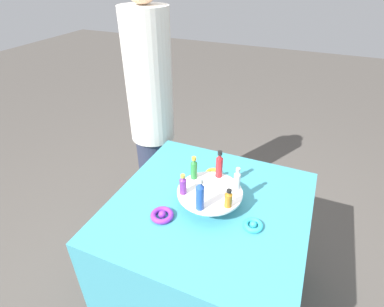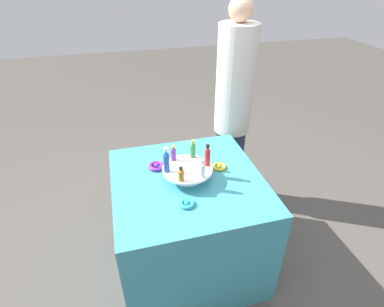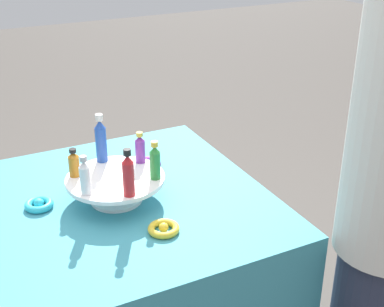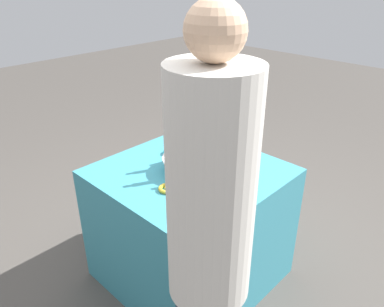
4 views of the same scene
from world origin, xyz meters
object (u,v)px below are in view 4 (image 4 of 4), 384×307
person_figure (209,256)px  bottle_clear (168,145)px  ribbon_bow_teal (170,152)px  bottle_blue (206,138)px  bottle_green (197,158)px  bottle_red (173,153)px  ribbon_bow_purple (233,168)px  ribbon_bow_gold (167,188)px  display_stand (190,161)px  bottle_purple (213,152)px  bottle_amber (184,141)px

person_figure → bottle_clear: bearing=7.9°
bottle_clear → ribbon_bow_teal: 0.20m
bottle_blue → bottle_green: bearing=-60.4°
bottle_red → ribbon_bow_purple: 0.34m
bottle_clear → ribbon_bow_gold: bearing=-44.5°
display_stand → bottle_purple: 0.14m
bottle_amber → bottle_clear: (-0.00, -0.12, 0.01)m
bottle_purple → bottle_green: (-0.00, -0.12, 0.01)m
bottle_green → ribbon_bow_purple: bottle_green is taller
display_stand → ribbon_bow_purple: size_ratio=2.87×
bottle_green → bottle_blue: bearing=119.6°
bottle_amber → ribbon_bow_purple: size_ratio=0.85×
ribbon_bow_purple → display_stand: bearing=-135.2°
bottle_purple → bottle_red: 0.20m
display_stand → person_figure: (0.57, -0.50, 0.05)m
ribbon_bow_teal → person_figure: person_figure is taller
display_stand → bottle_clear: 0.14m
bottle_red → ribbon_bow_gold: size_ratio=1.60×
bottle_blue → ribbon_bow_purple: size_ratio=1.53×
bottle_green → person_figure: bearing=-42.9°
ribbon_bow_purple → ribbon_bow_teal: ribbon_bow_purple is taller
bottle_amber → bottle_clear: bottle_clear is taller
bottle_purple → bottle_amber: size_ratio=1.15×
bottle_amber → bottle_red: (0.10, -0.18, 0.02)m
ribbon_bow_purple → ribbon_bow_gold: size_ratio=1.17×
bottle_blue → ribbon_bow_purple: bearing=13.9°
bottle_amber → bottle_green: size_ratio=0.74×
bottle_green → ribbon_bow_teal: 0.36m
bottle_blue → bottle_red: bottle_blue is taller
bottle_clear → ribbon_bow_teal: bearing=133.9°
bottle_purple → ribbon_bow_purple: size_ratio=0.98×
bottle_clear → bottle_red: 0.12m
bottle_amber → ribbon_bow_gold: size_ratio=1.00×
bottle_purple → bottle_blue: size_ratio=0.64×
bottle_amber → ribbon_bow_gold: (0.16, -0.27, -0.11)m
bottle_clear → bottle_blue: bearing=59.6°
ribbon_bow_teal → person_figure: size_ratio=0.05×
bottle_purple → person_figure: size_ratio=0.06×
display_stand → person_figure: person_figure is taller
bottle_green → person_figure: 0.65m
bottle_purple → ribbon_bow_teal: bottle_purple is taller
bottle_clear → bottle_red: bearing=-30.4°
display_stand → bottle_blue: (0.00, 0.12, 0.09)m
bottle_green → person_figure: (0.47, -0.44, -0.03)m
bottle_red → ribbon_bow_teal: bearing=140.5°
display_stand → ribbon_bow_teal: 0.23m
bottle_amber → bottle_red: size_ratio=0.62×
bottle_blue → ribbon_bow_teal: (-0.22, -0.06, -0.14)m
ribbon_bow_gold → bottle_green: bearing=73.9°
ribbon_bow_teal → person_figure: bearing=-35.2°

